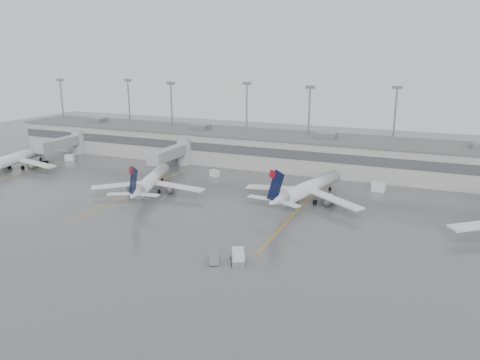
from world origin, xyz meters
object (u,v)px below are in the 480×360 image
at_px(baggage_tug, 238,258).
at_px(jet_far_left, 16,158).
at_px(jet_mid_left, 150,181).
at_px(jet_mid_right, 308,188).

bearing_deg(baggage_tug, jet_far_left, 131.32).
bearing_deg(jet_far_left, jet_mid_left, -16.85).
distance_m(jet_far_left, jet_mid_right, 75.02).
bearing_deg(jet_far_left, jet_mid_right, -8.97).
relative_size(jet_far_left, jet_mid_right, 1.00).
bearing_deg(jet_mid_left, jet_far_left, 155.88).
distance_m(jet_mid_right, baggage_tug, 30.86).
distance_m(jet_far_left, baggage_tug, 78.77).
bearing_deg(jet_mid_right, baggage_tug, -78.87).
relative_size(jet_far_left, baggage_tug, 7.85).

